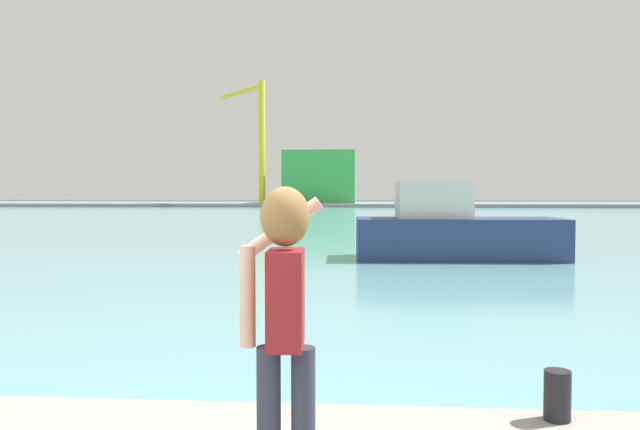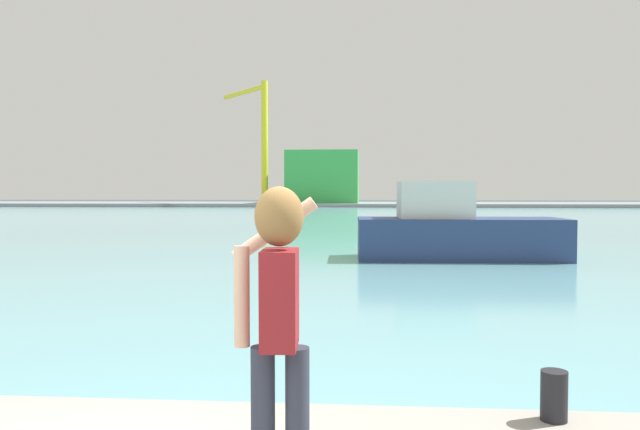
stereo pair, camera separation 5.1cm
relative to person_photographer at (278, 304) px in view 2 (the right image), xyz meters
The scene contains 8 objects.
ground_plane 49.41m from the person_photographer, 91.16° to the left, with size 220.00×220.00×0.00m, color #334751.
harbor_water 51.41m from the person_photographer, 91.12° to the left, with size 140.00×100.00×0.02m, color #6BA8B2.
far_shore_dock 91.39m from the person_photographer, 90.63° to the left, with size 140.00×20.00×0.51m, color gray.
person_photographer is the anchor object (origin of this frame).
harbor_bollard 2.40m from the person_photographer, 31.40° to the left, with size 0.20×0.20×0.37m, color black.
boat_moored 16.83m from the person_photographer, 78.30° to the left, with size 6.70×2.68×2.53m.
warehouse_left 90.99m from the person_photographer, 93.87° to the left, with size 10.86×12.00×7.94m, color green.
port_crane 89.81m from the person_photographer, 100.22° to the left, with size 9.08×10.69×18.38m.
Camera 2 is at (1.50, -2.76, 2.21)m, focal length 33.70 mm.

